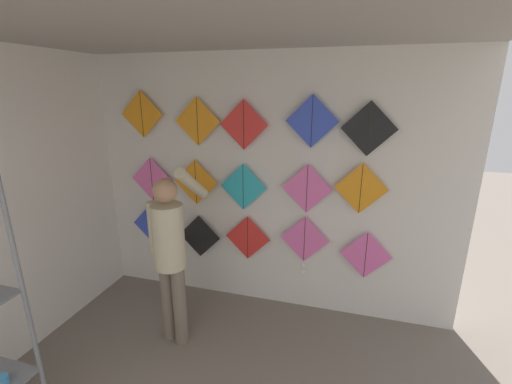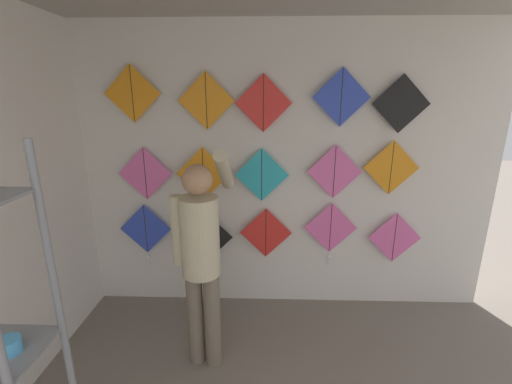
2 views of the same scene
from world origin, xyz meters
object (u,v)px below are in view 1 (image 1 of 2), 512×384
Objects in this scene: kite_0 at (153,226)px; kite_8 at (307,189)px; kite_6 at (196,182)px; kite_11 at (197,121)px; kite_12 at (244,125)px; kite_1 at (200,236)px; kite_14 at (369,129)px; shopkeeper at (170,248)px; kite_2 at (248,238)px; kite_10 at (142,114)px; kite_3 at (304,242)px; kite_5 at (152,179)px; kite_7 at (243,187)px; kite_13 at (312,121)px; kite_9 at (361,189)px; kite_4 at (366,255)px.

kite_8 reaches higher than kite_0.
kite_11 is (0.06, 0.00, 0.68)m from kite_6.
kite_12 reaches higher than kite_0.
kite_1 is 2.23m from kite_14.
shopkeeper is 3.42× the size of kite_11.
kite_1 is 0.60m from kite_2.
kite_10 reaches higher than shopkeeper.
kite_5 is at bearing 179.98° from kite_3.
shopkeeper is 3.42× the size of kite_2.
kite_10 is (-1.18, 0.00, 0.75)m from kite_7.
kite_0 is 1.26× the size of kite_11.
kite_8 is at bearing 180.00° from kite_13.
shopkeeper is at bearing -50.79° from kite_5.
kite_12 reaches higher than shopkeeper.
kite_2 is 0.60m from kite_7.
kite_3 is 1.26× the size of kite_12.
kite_13 is (0.02, 0.00, 0.69)m from kite_8.
kite_0 is 0.61m from kite_5.
kite_14 is at bearing 0.08° from kite_3.
kite_6 is 0.97m from kite_10.
kite_10 reaches higher than kite_0.
kite_11 reaches higher than kite_6.
kite_11 is (0.04, 0.00, 1.34)m from kite_1.
kite_8 is 1.00× the size of kite_14.
kite_10 is 1.90m from kite_13.
kite_12 is at bearing 0.00° from kite_7.
kite_13 is at bearing 0.00° from kite_6.
kite_3 is 1.26× the size of kite_11.
kite_0 is at bearing 180.00° from kite_3.
kite_7 is (1.13, 0.00, -0.01)m from kite_5.
shopkeeper is at bearing -81.99° from kite_6.
kite_0 is 1.35m from kite_10.
kite_8 is 0.53m from kite_9.
kite_4 is 2.01m from kite_6.
kite_2 is 1.00× the size of kite_12.
kite_7 is 0.86m from kite_11.
kite_6 is 1.26m from kite_8.
kite_13 is (0.02, 0.00, 1.29)m from kite_3.
kite_10 is 1.20m from kite_12.
kite_8 reaches higher than kite_5.
kite_8 is (1.87, 0.00, 0.64)m from kite_0.
kite_0 is at bearing -179.96° from kite_2.
kite_4 is at bearing 0.00° from kite_1.
kite_4 reaches higher than kite_1.
shopkeeper is 3.42× the size of kite_1.
kite_4 is (1.29, 0.00, -0.04)m from kite_2.
kite_14 reaches higher than kite_2.
kite_12 reaches higher than kite_4.
kite_12 is (-0.03, 0.00, 1.27)m from kite_2.
kite_14 is at bearing 0.02° from kite_0.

